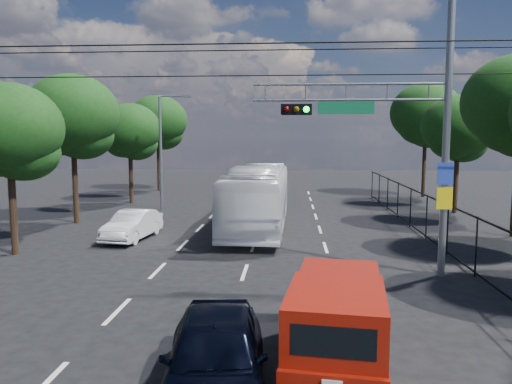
# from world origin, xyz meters

# --- Properties ---
(lane_markings) EXTENTS (6.12, 38.00, 0.01)m
(lane_markings) POSITION_xyz_m (-0.00, 14.00, 0.01)
(lane_markings) COLOR beige
(lane_markings) RESTS_ON ground
(signal_mast) EXTENTS (6.43, 0.39, 9.50)m
(signal_mast) POSITION_xyz_m (5.28, 7.99, 5.24)
(signal_mast) COLOR slate
(signal_mast) RESTS_ON ground
(streetlight_left) EXTENTS (2.09, 0.22, 7.08)m
(streetlight_left) POSITION_xyz_m (-6.33, 22.00, 3.94)
(streetlight_left) COLOR slate
(streetlight_left) RESTS_ON ground
(utility_wires) EXTENTS (22.00, 5.04, 0.74)m
(utility_wires) POSITION_xyz_m (0.00, 8.83, 7.23)
(utility_wires) COLOR black
(utility_wires) RESTS_ON ground
(fence_right) EXTENTS (0.06, 34.03, 2.00)m
(fence_right) POSITION_xyz_m (7.60, 12.17, 1.03)
(fence_right) COLOR black
(fence_right) RESTS_ON ground
(tree_right_d) EXTENTS (4.32, 4.32, 7.02)m
(tree_right_d) POSITION_xyz_m (11.42, 22.02, 4.85)
(tree_right_d) COLOR black
(tree_right_d) RESTS_ON ground
(tree_right_e) EXTENTS (5.28, 5.28, 8.58)m
(tree_right_e) POSITION_xyz_m (11.62, 30.02, 5.94)
(tree_right_e) COLOR black
(tree_right_e) RESTS_ON ground
(tree_left_b) EXTENTS (4.08, 4.08, 6.63)m
(tree_left_b) POSITION_xyz_m (-9.18, 10.02, 4.58)
(tree_left_b) COLOR black
(tree_left_b) RESTS_ON ground
(tree_left_c) EXTENTS (4.80, 4.80, 7.80)m
(tree_left_c) POSITION_xyz_m (-9.78, 17.02, 5.40)
(tree_left_c) COLOR black
(tree_left_c) RESTS_ON ground
(tree_left_d) EXTENTS (4.20, 4.20, 6.83)m
(tree_left_d) POSITION_xyz_m (-9.38, 25.02, 4.72)
(tree_left_d) COLOR black
(tree_left_d) RESTS_ON ground
(tree_left_e) EXTENTS (4.92, 4.92, 7.99)m
(tree_left_e) POSITION_xyz_m (-9.58, 33.02, 5.53)
(tree_left_e) COLOR black
(tree_left_e) RESTS_ON ground
(red_pickup) EXTENTS (2.35, 5.05, 1.82)m
(red_pickup) POSITION_xyz_m (2.49, 1.32, 0.97)
(red_pickup) COLOR black
(red_pickup) RESTS_ON ground
(navy_hatchback) EXTENTS (2.24, 4.60, 1.51)m
(navy_hatchback) POSITION_xyz_m (0.24, -0.16, 0.76)
(navy_hatchback) COLOR black
(navy_hatchback) RESTS_ON ground
(white_bus) EXTENTS (2.83, 11.30, 3.14)m
(white_bus) POSITION_xyz_m (-0.08, 16.06, 1.57)
(white_bus) COLOR white
(white_bus) RESTS_ON ground
(white_van) EXTENTS (1.84, 4.05, 1.29)m
(white_van) POSITION_xyz_m (-5.50, 13.08, 0.64)
(white_van) COLOR white
(white_van) RESTS_ON ground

